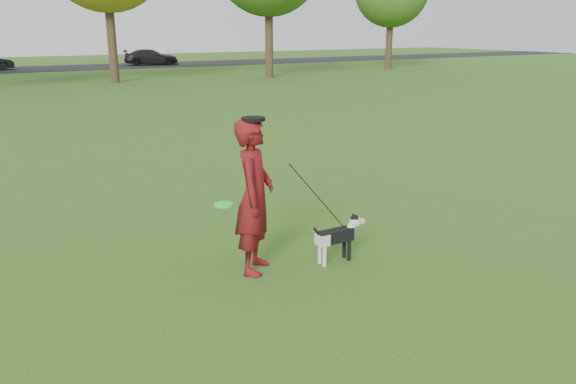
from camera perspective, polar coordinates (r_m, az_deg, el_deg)
ground at (r=7.57m, az=0.63°, el=-6.83°), size 120.00×120.00×0.00m
road at (r=46.21m, az=-26.03°, el=11.11°), size 120.00×7.00×0.02m
man at (r=6.93m, az=-3.43°, el=-0.49°), size 0.81×0.85×1.95m
dog at (r=7.41m, az=5.19°, el=-4.28°), size 0.82×0.16×0.62m
car_right at (r=48.03m, az=-13.75°, el=13.17°), size 4.57×2.72×1.24m
man_held_items at (r=7.18m, az=2.92°, el=-0.45°), size 1.76×0.44×1.55m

